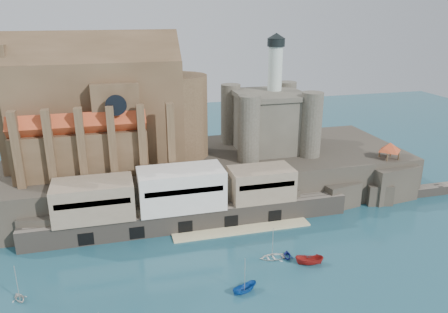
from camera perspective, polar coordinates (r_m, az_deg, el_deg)
name	(u,v)px	position (r m, az deg, el deg)	size (l,w,h in m)	color
ground	(261,279)	(79.75, 4.91, -15.66)	(300.00, 300.00, 0.00)	#194554
promontory	(209,175)	(111.05, -1.91, -2.38)	(100.00, 36.00, 10.00)	#2B2620
quay	(181,201)	(94.12, -5.63, -5.75)	(70.00, 12.00, 13.05)	#665D52
church	(106,112)	(105.98, -15.10, 5.67)	(47.00, 25.93, 30.51)	#513B25
castle_keep	(269,118)	(113.11, 5.91, 5.04)	(21.20, 21.20, 29.30)	#4A463A
rock_outcrop	(386,181)	(116.49, 20.40, -3.05)	(14.50, 10.50, 8.70)	#2B2620
pavilion	(390,148)	(113.84, 20.85, 1.05)	(6.40, 6.40, 5.40)	#513B25
boat_2	(244,292)	(76.58, 2.69, -17.25)	(1.73, 1.78, 4.60)	#124598
boat_4	(20,300)	(81.85, -25.10, -16.61)	(2.75, 1.68, 3.18)	silver
boat_5	(309,264)	(84.85, 11.04, -13.65)	(2.02, 2.07, 5.36)	maroon
boat_6	(272,258)	(85.63, 6.30, -13.06)	(3.52, 1.02, 4.93)	white
boat_7	(287,257)	(86.24, 8.24, -12.90)	(2.76, 1.69, 3.20)	navy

